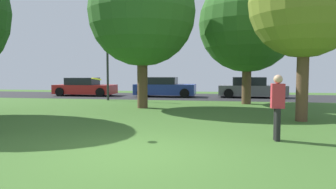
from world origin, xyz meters
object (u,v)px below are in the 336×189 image
Objects in this scene: maple_tree_far at (142,13)px; frisbee_disc at (96,79)px; parked_car_blue at (164,88)px; oak_tree_left at (248,24)px; person_catcher at (277,104)px; street_lamp_post at (108,64)px; parked_car_grey at (251,88)px; parked_car_red at (85,87)px; oak_tree_right at (305,3)px.

maple_tree_far is 7.53m from frisbee_disc.
frisbee_disc reaches higher than parked_car_blue.
person_catcher is (0.10, -9.49, -3.46)m from oak_tree_left.
street_lamp_post is (-2.95, -3.43, 1.61)m from parked_car_blue.
parked_car_grey is at bearing 3.68° from parked_car_blue.
person_catcher is 4.42× the size of frisbee_disc.
parked_car_grey is (5.30, 14.40, -0.92)m from frisbee_disc.
parked_car_red is 0.99× the size of street_lamp_post.
frisbee_disc reaches higher than parked_car_red.
oak_tree_right is at bearing -75.84° from oak_tree_left.
person_catcher is at bearing -68.21° from parked_car_blue.
person_catcher reaches higher than frisbee_disc.
parked_car_red is 4.90m from street_lamp_post.
parked_car_grey is at bearing 94.60° from oak_tree_right.
oak_tree_left reaches higher than parked_car_grey.
person_catcher is 14.80m from parked_car_blue.
person_catcher reaches higher than parked_car_red.
parked_car_grey reaches higher than parked_car_blue.
maple_tree_far reaches higher than parked_car_red.
oak_tree_left is at bearing 104.16° from oak_tree_right.
frisbee_disc is at bearing -85.76° from maple_tree_far.
oak_tree_left is 11.17m from frisbee_disc.
oak_tree_right is 7.68m from frisbee_disc.
person_catcher is 4.80m from frisbee_disc.
parked_car_grey is (0.65, 4.64, -3.74)m from oak_tree_left.
parked_car_grey is at bearing 69.79° from frisbee_disc.
oak_tree_right is at bearing -38.17° from parked_car_red.
maple_tree_far is at bearing -150.80° from oak_tree_left.
street_lamp_post reaches higher than parked_car_blue.
parked_car_blue is at bearing -71.46° from person_catcher.
maple_tree_far is 4.27× the size of person_catcher.
oak_tree_right is 1.36× the size of street_lamp_post.
person_catcher is at bearing -111.80° from oak_tree_right.
parked_car_blue is 0.94× the size of parked_car_grey.
oak_tree_left is at bearing -92.66° from person_catcher.
street_lamp_post reaches higher than parked_car_red.
frisbee_disc is (0.51, -6.88, -3.04)m from maple_tree_far.
oak_tree_right is 16.88m from parked_car_red.
street_lamp_post is at bearing 109.26° from frisbee_disc.
parked_car_blue is at bearing 91.92° from maple_tree_far.
oak_tree_left is at bearing -20.24° from parked_car_red.
street_lamp_post is at bearing -156.99° from parked_car_grey.
parked_car_red is (-6.81, 13.99, -0.95)m from frisbee_disc.
person_catcher is 0.37× the size of parked_car_grey.
oak_tree_left is (-1.51, 5.97, 0.22)m from oak_tree_right.
frisbee_disc is 14.06m from parked_car_blue.
person_catcher is at bearing -92.24° from parked_car_grey.
street_lamp_post is at bearing 174.37° from oak_tree_left.
parked_car_blue is at bearing -176.32° from parked_car_grey.
maple_tree_far is at bearing -127.67° from parked_car_grey.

